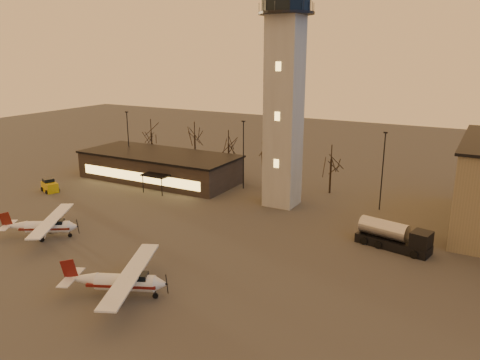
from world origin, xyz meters
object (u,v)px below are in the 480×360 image
at_px(cessna_front, 127,285).
at_px(cessna_rear, 49,229).
at_px(control_tower, 285,80).
at_px(service_cart, 50,187).
at_px(terminal, 160,166).
at_px(fuel_truck, 393,238).

distance_m(cessna_front, cessna_rear, 17.34).
height_order(control_tower, cessna_rear, control_tower).
bearing_deg(control_tower, service_cart, -161.11).
bearing_deg(terminal, cessna_rear, -79.93).
bearing_deg(cessna_front, control_tower, 63.64).
xyz_separation_m(control_tower, terminal, (-21.99, 1.98, -14.17)).
distance_m(control_tower, cessna_rear, 32.71).
relative_size(control_tower, fuel_truck, 4.16).
bearing_deg(fuel_truck, control_tower, 165.74).
height_order(terminal, cessna_rear, terminal).
bearing_deg(fuel_truck, terminal, 177.21).
height_order(terminal, service_cart, terminal).
distance_m(control_tower, fuel_truck, 23.37).
distance_m(terminal, fuel_truck, 39.20).
relative_size(cessna_rear, service_cart, 3.07).
xyz_separation_m(cessna_rear, fuel_truck, (33.53, 15.25, 0.07)).
relative_size(control_tower, cessna_rear, 3.21).
relative_size(terminal, cessna_front, 2.22).
bearing_deg(service_cart, fuel_truck, 24.79).
height_order(fuel_truck, service_cart, fuel_truck).
bearing_deg(fuel_truck, service_cart, -164.61).
xyz_separation_m(control_tower, cessna_front, (-1.21, -28.73, -15.21)).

